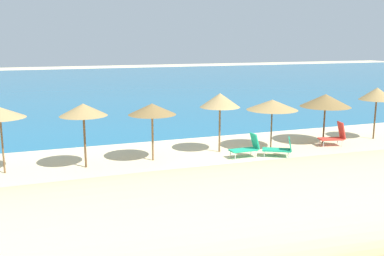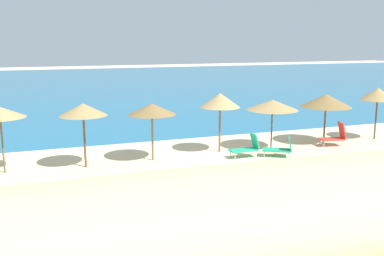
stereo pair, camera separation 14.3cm
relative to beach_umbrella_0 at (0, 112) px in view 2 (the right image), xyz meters
The scene contains 14 objects.
ground_plane 10.10m from the beach_umbrella_0, 14.81° to the right, with size 160.00×160.00×0.00m, color beige.
sea_water 37.18m from the beach_umbrella_0, 75.24° to the left, with size 160.00×64.70×0.01m, color #1E6B93.
dune_ridge 14.45m from the beach_umbrella_0, 47.51° to the right, with size 47.03×4.40×2.52m, color #C9B586.
beach_umbrella_0 is the anchor object (origin of this frame).
beach_umbrella_1 3.31m from the beach_umbrella_0, ahead, with size 2.04×2.04×2.81m.
beach_umbrella_2 6.35m from the beach_umbrella_0, ahead, with size 2.18×2.18×2.65m.
beach_umbrella_3 9.86m from the beach_umbrella_0, ahead, with size 1.97×1.97×2.94m.
beach_umbrella_4 12.60m from the beach_umbrella_0, ahead, with size 2.59×2.59×2.53m.
beach_umbrella_5 15.93m from the beach_umbrella_0, ahead, with size 2.68×2.68×2.65m.
beach_umbrella_6 19.22m from the beach_umbrella_0, ahead, with size 1.93×1.93×2.89m.
lounge_chair_0 16.23m from the beach_umbrella_0, ahead, with size 1.41×0.88×1.26m.
lounge_chair_1 10.95m from the beach_umbrella_0, ahead, with size 1.41×0.62×1.13m.
lounge_chair_2 12.52m from the beach_umbrella_0, ahead, with size 1.51×1.25×0.95m.
beach_ball 13.68m from the beach_umbrella_0, 19.91° to the right, with size 0.33×0.33×0.33m, color blue.
Camera 2 is at (-8.01, -16.70, 5.46)m, focal length 40.85 mm.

